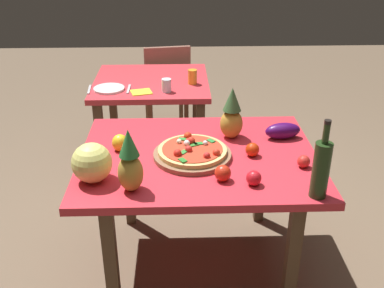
{
  "coord_description": "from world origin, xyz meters",
  "views": [
    {
      "loc": [
        -0.1,
        -2.09,
        1.84
      ],
      "look_at": [
        -0.03,
        0.02,
        0.78
      ],
      "focal_mm": 42.45,
      "sensor_mm": 36.0,
      "label": 1
    }
  ],
  "objects_px": {
    "tomato_beside_pepper": "(223,173)",
    "drinking_glass_water": "(166,85)",
    "tomato_at_corner": "(304,161)",
    "pizza_board": "(192,155)",
    "pineapple_left": "(130,164)",
    "eggplant": "(283,131)",
    "tomato_by_bottle": "(254,178)",
    "melon": "(92,163)",
    "drinking_glass_juice": "(192,77)",
    "tomato_near_board": "(252,150)",
    "pizza": "(192,150)",
    "dinner_plate": "(109,89)",
    "wine_bottle": "(321,168)",
    "knife_utensil": "(129,89)",
    "dining_chair": "(167,84)",
    "pineapple_right": "(232,116)",
    "display_table": "(198,168)",
    "bell_pepper": "(120,143)",
    "background_table": "(152,95)",
    "napkin_folded": "(141,92)",
    "fork_utensil": "(89,89)"
  },
  "relations": [
    {
      "from": "tomato_by_bottle",
      "to": "melon",
      "type": "bearing_deg",
      "value": 175.09
    },
    {
      "from": "display_table",
      "to": "pizza_board",
      "type": "height_order",
      "value": "pizza_board"
    },
    {
      "from": "drinking_glass_juice",
      "to": "pineapple_left",
      "type": "bearing_deg",
      "value": -102.65
    },
    {
      "from": "tomato_at_corner",
      "to": "knife_utensil",
      "type": "height_order",
      "value": "tomato_at_corner"
    },
    {
      "from": "display_table",
      "to": "fork_utensil",
      "type": "bearing_deg",
      "value": 126.31
    },
    {
      "from": "background_table",
      "to": "drinking_glass_water",
      "type": "xyz_separation_m",
      "value": [
        0.12,
        -0.26,
        0.16
      ]
    },
    {
      "from": "background_table",
      "to": "knife_utensil",
      "type": "height_order",
      "value": "knife_utensil"
    },
    {
      "from": "drinking_glass_water",
      "to": "dinner_plate",
      "type": "distance_m",
      "value": 0.42
    },
    {
      "from": "dining_chair",
      "to": "eggplant",
      "type": "bearing_deg",
      "value": 104.25
    },
    {
      "from": "bell_pepper",
      "to": "tomato_at_corner",
      "type": "height_order",
      "value": "bell_pepper"
    },
    {
      "from": "wine_bottle",
      "to": "pineapple_right",
      "type": "xyz_separation_m",
      "value": [
        -0.32,
        0.61,
        -0.01
      ]
    },
    {
      "from": "bell_pepper",
      "to": "tomato_near_board",
      "type": "distance_m",
      "value": 0.69
    },
    {
      "from": "pineapple_right",
      "to": "fork_utensil",
      "type": "xyz_separation_m",
      "value": [
        -0.92,
        0.8,
        -0.13
      ]
    },
    {
      "from": "pineapple_right",
      "to": "eggplant",
      "type": "height_order",
      "value": "pineapple_right"
    },
    {
      "from": "tomato_beside_pepper",
      "to": "drinking_glass_water",
      "type": "height_order",
      "value": "drinking_glass_water"
    },
    {
      "from": "pizza",
      "to": "pineapple_left",
      "type": "height_order",
      "value": "pineapple_left"
    },
    {
      "from": "pizza",
      "to": "wine_bottle",
      "type": "bearing_deg",
      "value": -35.24
    },
    {
      "from": "melon",
      "to": "napkin_folded",
      "type": "distance_m",
      "value": 1.2
    },
    {
      "from": "wine_bottle",
      "to": "tomato_near_board",
      "type": "height_order",
      "value": "wine_bottle"
    },
    {
      "from": "tomato_beside_pepper",
      "to": "dinner_plate",
      "type": "xyz_separation_m",
      "value": [
        -0.69,
        1.27,
        -0.03
      ]
    },
    {
      "from": "dinner_plate",
      "to": "knife_utensil",
      "type": "distance_m",
      "value": 0.14
    },
    {
      "from": "dinner_plate",
      "to": "pizza_board",
      "type": "bearing_deg",
      "value": -61.49
    },
    {
      "from": "display_table",
      "to": "wine_bottle",
      "type": "height_order",
      "value": "wine_bottle"
    },
    {
      "from": "fork_utensil",
      "to": "drinking_glass_juice",
      "type": "bearing_deg",
      "value": 4.02
    },
    {
      "from": "bell_pepper",
      "to": "melon",
      "type": "bearing_deg",
      "value": -106.67
    },
    {
      "from": "pineapple_left",
      "to": "eggplant",
      "type": "distance_m",
      "value": 0.95
    },
    {
      "from": "eggplant",
      "to": "tomato_near_board",
      "type": "xyz_separation_m",
      "value": [
        -0.2,
        -0.2,
        -0.01
      ]
    },
    {
      "from": "background_table",
      "to": "fork_utensil",
      "type": "bearing_deg",
      "value": -154.57
    },
    {
      "from": "tomato_at_corner",
      "to": "pizza_board",
      "type": "bearing_deg",
      "value": 167.35
    },
    {
      "from": "dining_chair",
      "to": "tomato_by_bottle",
      "type": "relative_size",
      "value": 11.95
    },
    {
      "from": "pizza",
      "to": "eggplant",
      "type": "relative_size",
      "value": 1.76
    },
    {
      "from": "dining_chair",
      "to": "napkin_folded",
      "type": "xyz_separation_m",
      "value": [
        -0.16,
        -0.9,
        0.25
      ]
    },
    {
      "from": "display_table",
      "to": "tomato_at_corner",
      "type": "bearing_deg",
      "value": -16.9
    },
    {
      "from": "pineapple_left",
      "to": "pineapple_right",
      "type": "height_order",
      "value": "pineapple_left"
    },
    {
      "from": "tomato_beside_pepper",
      "to": "display_table",
      "type": "bearing_deg",
      "value": 110.6
    },
    {
      "from": "melon",
      "to": "drinking_glass_juice",
      "type": "height_order",
      "value": "melon"
    },
    {
      "from": "display_table",
      "to": "background_table",
      "type": "distance_m",
      "value": 1.24
    },
    {
      "from": "display_table",
      "to": "wine_bottle",
      "type": "relative_size",
      "value": 3.36
    },
    {
      "from": "pineapple_left",
      "to": "knife_utensil",
      "type": "height_order",
      "value": "pineapple_left"
    },
    {
      "from": "melon",
      "to": "pizza_board",
      "type": "bearing_deg",
      "value": 24.53
    },
    {
      "from": "pizza",
      "to": "melon",
      "type": "height_order",
      "value": "melon"
    },
    {
      "from": "display_table",
      "to": "dining_chair",
      "type": "relative_size",
      "value": 1.45
    },
    {
      "from": "display_table",
      "to": "tomato_beside_pepper",
      "type": "bearing_deg",
      "value": -69.4
    },
    {
      "from": "dining_chair",
      "to": "melon",
      "type": "bearing_deg",
      "value": 73.84
    },
    {
      "from": "napkin_folded",
      "to": "dinner_plate",
      "type": "bearing_deg",
      "value": 165.2
    },
    {
      "from": "pizza_board",
      "to": "tomato_by_bottle",
      "type": "bearing_deg",
      "value": -45.62
    },
    {
      "from": "pizza_board",
      "to": "tomato_near_board",
      "type": "height_order",
      "value": "tomato_near_board"
    },
    {
      "from": "pineapple_left",
      "to": "dinner_plate",
      "type": "bearing_deg",
      "value": 101.66
    },
    {
      "from": "dinner_plate",
      "to": "wine_bottle",
      "type": "bearing_deg",
      "value": -52.03
    },
    {
      "from": "drinking_glass_juice",
      "to": "dinner_plate",
      "type": "xyz_separation_m",
      "value": [
        -0.6,
        -0.11,
        -0.05
      ]
    }
  ]
}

